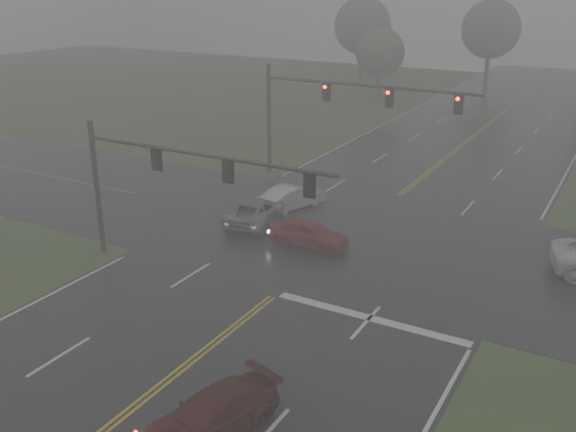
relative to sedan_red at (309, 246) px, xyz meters
The scene contains 11 objects.
main_road 1.25m from the sedan_red, ahead, with size 18.00×160.00×0.02m, color black.
cross_street 2.45m from the sedan_red, 59.56° to the left, with size 120.00×14.00×0.02m, color black.
stop_bar 7.94m from the sedan_red, 43.70° to the right, with size 8.50×0.50×0.01m, color silver.
sedan_red is the anchor object (origin of this frame).
sedan_silver 6.01m from the sedan_red, 127.21° to the left, with size 1.51×4.33×1.43m, color #B8BAC1.
car_grey 4.58m from the sedan_red, 159.01° to the left, with size 2.41×5.22×1.45m, color slate.
signal_gantry_near 8.93m from the sedan_red, 129.64° to the right, with size 13.35×0.30×6.84m.
signal_gantry_far 12.89m from the sedan_red, 111.49° to the left, with size 14.90×0.39×7.68m.
tree_nw_a 43.63m from the sedan_red, 107.25° to the left, with size 5.50×5.50×8.08m.
tree_n_mid 58.41m from the sedan_red, 94.55° to the left, with size 7.31×7.31×10.74m.
tree_nw_b 57.64m from the sedan_red, 110.72° to the left, with size 7.44×7.44×10.93m.
Camera 1 is at (13.08, -7.69, 13.36)m, focal length 40.00 mm.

